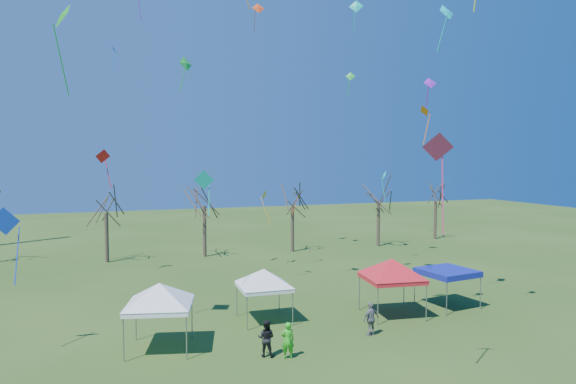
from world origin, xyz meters
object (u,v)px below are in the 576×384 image
object	(u,v)px
tree_2	(204,188)
tent_white_mid	(264,272)
tree_4	(379,187)
tent_red	(392,263)
person_dark	(266,338)
tree_1	(106,195)
tree_3	(292,188)
tent_white_west	(159,288)
tree_5	(436,188)
tent_blue	(447,272)
person_green	(288,340)
person_grey	(371,319)

from	to	relation	value
tree_2	tent_white_mid	size ratio (longest dim) A/B	2.16
tree_4	tent_white_mid	distance (m)	26.68
tree_4	tent_red	bearing A→B (deg)	-117.90
tree_2	person_dark	size ratio (longest dim) A/B	4.93
tree_1	tree_2	world-z (taller)	tree_2
tree_3	tent_white_west	size ratio (longest dim) A/B	1.98
tree_2	tree_5	distance (m)	26.15
tree_4	tent_white_mid	world-z (taller)	tree_4
tree_5	person_dark	bearing A→B (deg)	-136.74
tent_white_mid	tent_red	world-z (taller)	tent_red
tent_white_mid	person_dark	size ratio (longest dim) A/B	2.28
tree_1	person_dark	size ratio (longest dim) A/B	4.54
tree_2	tent_white_west	xyz separation A→B (m)	(-6.21, -22.07, -3.36)
tent_blue	person_dark	xyz separation A→B (m)	(-12.58, -3.79, -1.25)
tent_blue	person_dark	bearing A→B (deg)	-163.21
person_dark	tree_1	bearing A→B (deg)	-43.48
tent_white_west	tent_blue	world-z (taller)	tent_white_west
tree_1	tent_blue	world-z (taller)	tree_1
tree_4	person_green	bearing A→B (deg)	-127.09
person_dark	tent_red	bearing A→B (deg)	-126.79
tree_1	tent_red	distance (m)	26.38
tent_white_mid	tent_red	xyz separation A→B (m)	(7.10, -1.53, 0.35)
tree_5	tent_white_west	size ratio (longest dim) A/B	1.87
tree_1	tree_4	distance (m)	26.13
person_green	person_dark	world-z (taller)	person_dark
tree_2	tree_4	world-z (taller)	tree_2
tree_1	tree_4	xyz separation A→B (m)	(26.12, -0.65, 0.27)
person_grey	person_dark	size ratio (longest dim) A/B	1.01
tree_3	tree_4	world-z (taller)	tree_3
person_grey	tent_white_west	bearing A→B (deg)	-23.00
tree_3	tent_red	size ratio (longest dim) A/B	1.87
tent_red	tent_blue	distance (m)	4.21
tent_white_west	tree_5	bearing A→B (deg)	36.34
tree_2	tent_white_west	bearing A→B (deg)	-105.71
tent_red	tent_blue	size ratio (longest dim) A/B	1.31
person_grey	tree_5	bearing A→B (deg)	-145.04
person_grey	tree_2	bearing A→B (deg)	-94.41
tree_2	person_green	bearing A→B (deg)	-92.18
tree_4	person_grey	xyz separation A→B (m)	(-13.72, -23.31, -5.22)
tree_3	tree_2	bearing A→B (deg)	177.73
tree_5	tree_1	bearing A→B (deg)	-177.65
person_grey	person_dark	bearing A→B (deg)	-5.56
tree_3	person_dark	bearing A→B (deg)	-112.83
tree_3	person_grey	bearing A→B (deg)	-100.66
tree_4	tree_1	bearing A→B (deg)	178.58
tree_5	tent_white_mid	bearing A→B (deg)	-141.13
tree_1	tent_white_west	distance (m)	22.63
tree_1	tree_2	bearing A→B (deg)	-1.85
tent_blue	person_green	world-z (taller)	tent_blue
tent_white_west	tent_blue	distance (m)	17.06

